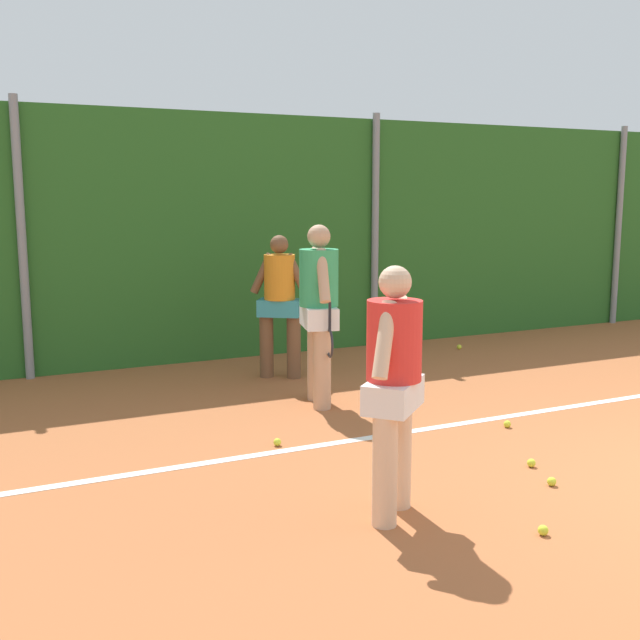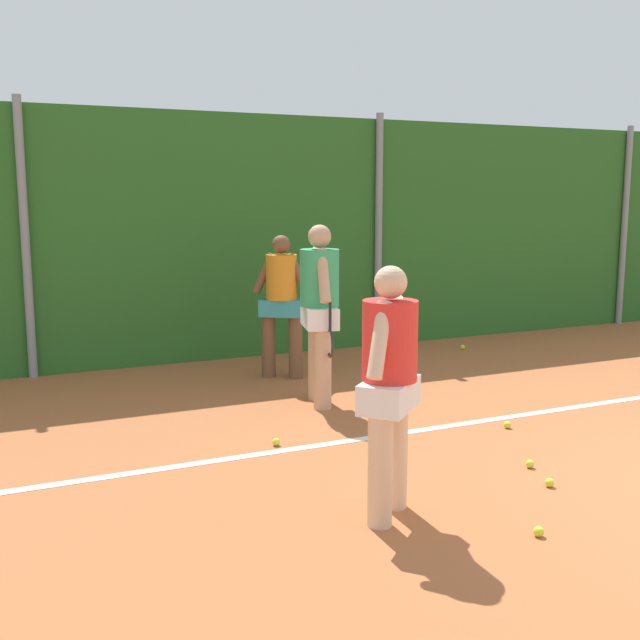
{
  "view_description": "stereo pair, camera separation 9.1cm",
  "coord_description": "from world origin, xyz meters",
  "px_view_note": "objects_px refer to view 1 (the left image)",
  "views": [
    {
      "loc": [
        -5.28,
        -3.09,
        2.1
      ],
      "look_at": [
        -2.25,
        3.25,
        0.96
      ],
      "focal_mm": 42.93,
      "sensor_mm": 36.0,
      "label": 1
    },
    {
      "loc": [
        -5.19,
        -3.13,
        2.1
      ],
      "look_at": [
        -2.25,
        3.25,
        0.96
      ],
      "focal_mm": 42.93,
      "sensor_mm": 36.0,
      "label": 2
    }
  ],
  "objects_px": {
    "tennis_ball_0": "(531,463)",
    "tennis_ball_7": "(459,347)",
    "player_midcourt": "(319,305)",
    "player_backcourt_far": "(280,298)",
    "player_foreground_near": "(394,378)",
    "tennis_ball_5": "(552,482)",
    "tennis_ball_4": "(277,442)",
    "tennis_ball_10": "(543,530)",
    "tennis_ball_8": "(507,424)"
  },
  "relations": [
    {
      "from": "tennis_ball_5",
      "to": "tennis_ball_4",
      "type": "bearing_deg",
      "value": 130.72
    },
    {
      "from": "tennis_ball_5",
      "to": "tennis_ball_7",
      "type": "distance_m",
      "value": 5.06
    },
    {
      "from": "player_backcourt_far",
      "to": "tennis_ball_7",
      "type": "height_order",
      "value": "player_backcourt_far"
    },
    {
      "from": "tennis_ball_0",
      "to": "tennis_ball_7",
      "type": "bearing_deg",
      "value": 61.1
    },
    {
      "from": "tennis_ball_0",
      "to": "tennis_ball_8",
      "type": "height_order",
      "value": "same"
    },
    {
      "from": "tennis_ball_8",
      "to": "tennis_ball_4",
      "type": "bearing_deg",
      "value": 168.51
    },
    {
      "from": "tennis_ball_4",
      "to": "player_foreground_near",
      "type": "bearing_deg",
      "value": -85.13
    },
    {
      "from": "tennis_ball_4",
      "to": "tennis_ball_8",
      "type": "xyz_separation_m",
      "value": [
        2.1,
        -0.43,
        0.0
      ]
    },
    {
      "from": "player_foreground_near",
      "to": "tennis_ball_0",
      "type": "distance_m",
      "value": 1.75
    },
    {
      "from": "tennis_ball_5",
      "to": "tennis_ball_10",
      "type": "height_order",
      "value": "same"
    },
    {
      "from": "tennis_ball_4",
      "to": "tennis_ball_8",
      "type": "distance_m",
      "value": 2.14
    },
    {
      "from": "player_backcourt_far",
      "to": "tennis_ball_4",
      "type": "relative_size",
      "value": 25.14
    },
    {
      "from": "player_midcourt",
      "to": "tennis_ball_4",
      "type": "bearing_deg",
      "value": -25.39
    },
    {
      "from": "tennis_ball_0",
      "to": "tennis_ball_4",
      "type": "bearing_deg",
      "value": 140.24
    },
    {
      "from": "player_foreground_near",
      "to": "tennis_ball_10",
      "type": "distance_m",
      "value": 1.33
    },
    {
      "from": "player_backcourt_far",
      "to": "tennis_ball_8",
      "type": "distance_m",
      "value": 3.07
    },
    {
      "from": "tennis_ball_5",
      "to": "tennis_ball_7",
      "type": "relative_size",
      "value": 1.0
    },
    {
      "from": "tennis_ball_7",
      "to": "tennis_ball_8",
      "type": "height_order",
      "value": "same"
    },
    {
      "from": "player_backcourt_far",
      "to": "tennis_ball_4",
      "type": "height_order",
      "value": "player_backcourt_far"
    },
    {
      "from": "player_backcourt_far",
      "to": "tennis_ball_5",
      "type": "xyz_separation_m",
      "value": [
        0.49,
        -3.99,
        -0.9
      ]
    },
    {
      "from": "player_foreground_near",
      "to": "tennis_ball_7",
      "type": "relative_size",
      "value": 25.24
    },
    {
      "from": "player_foreground_near",
      "to": "player_backcourt_far",
      "type": "xyz_separation_m",
      "value": [
        0.84,
        3.94,
        -0.0
      ]
    },
    {
      "from": "player_foreground_near",
      "to": "tennis_ball_5",
      "type": "relative_size",
      "value": 25.24
    },
    {
      "from": "player_foreground_near",
      "to": "tennis_ball_10",
      "type": "height_order",
      "value": "player_foreground_near"
    },
    {
      "from": "tennis_ball_10",
      "to": "tennis_ball_4",
      "type": "bearing_deg",
      "value": 109.92
    },
    {
      "from": "tennis_ball_4",
      "to": "tennis_ball_7",
      "type": "relative_size",
      "value": 1.0
    },
    {
      "from": "tennis_ball_7",
      "to": "tennis_ball_10",
      "type": "relative_size",
      "value": 1.0
    },
    {
      "from": "player_midcourt",
      "to": "tennis_ball_8",
      "type": "bearing_deg",
      "value": 54.47
    },
    {
      "from": "player_foreground_near",
      "to": "tennis_ball_5",
      "type": "bearing_deg",
      "value": 135.6
    },
    {
      "from": "player_midcourt",
      "to": "player_backcourt_far",
      "type": "xyz_separation_m",
      "value": [
        0.09,
        1.24,
        -0.09
      ]
    },
    {
      "from": "tennis_ball_4",
      "to": "tennis_ball_10",
      "type": "distance_m",
      "value": 2.47
    },
    {
      "from": "player_foreground_near",
      "to": "player_midcourt",
      "type": "bearing_deg",
      "value": -147.54
    },
    {
      "from": "tennis_ball_5",
      "to": "tennis_ball_8",
      "type": "distance_m",
      "value": 1.43
    },
    {
      "from": "player_backcourt_far",
      "to": "player_foreground_near",
      "type": "bearing_deg",
      "value": -67.38
    },
    {
      "from": "tennis_ball_4",
      "to": "tennis_ball_8",
      "type": "height_order",
      "value": "same"
    },
    {
      "from": "player_foreground_near",
      "to": "tennis_ball_7",
      "type": "bearing_deg",
      "value": -172.17
    },
    {
      "from": "tennis_ball_7",
      "to": "tennis_ball_8",
      "type": "xyz_separation_m",
      "value": [
        -1.76,
        -3.18,
        0.0
      ]
    },
    {
      "from": "player_midcourt",
      "to": "player_backcourt_far",
      "type": "height_order",
      "value": "player_midcourt"
    },
    {
      "from": "player_backcourt_far",
      "to": "tennis_ball_10",
      "type": "xyz_separation_m",
      "value": [
        -0.14,
        -4.61,
        -0.9
      ]
    },
    {
      "from": "tennis_ball_0",
      "to": "tennis_ball_8",
      "type": "xyz_separation_m",
      "value": [
        0.5,
        0.91,
        0.0
      ]
    },
    {
      "from": "tennis_ball_0",
      "to": "tennis_ball_5",
      "type": "bearing_deg",
      "value": -109.57
    },
    {
      "from": "player_foreground_near",
      "to": "tennis_ball_8",
      "type": "relative_size",
      "value": 25.24
    },
    {
      "from": "player_backcourt_far",
      "to": "tennis_ball_0",
      "type": "height_order",
      "value": "player_backcourt_far"
    },
    {
      "from": "tennis_ball_7",
      "to": "player_midcourt",
      "type": "bearing_deg",
      "value": -150.06
    },
    {
      "from": "tennis_ball_0",
      "to": "tennis_ball_10",
      "type": "xyz_separation_m",
      "value": [
        -0.76,
        -0.99,
        0.0
      ]
    },
    {
      "from": "player_midcourt",
      "to": "tennis_ball_7",
      "type": "distance_m",
      "value": 3.56
    },
    {
      "from": "tennis_ball_5",
      "to": "tennis_ball_8",
      "type": "relative_size",
      "value": 1.0
    },
    {
      "from": "tennis_ball_10",
      "to": "tennis_ball_5",
      "type": "bearing_deg",
      "value": 44.43
    },
    {
      "from": "player_midcourt",
      "to": "tennis_ball_7",
      "type": "bearing_deg",
      "value": 134.97
    },
    {
      "from": "player_foreground_near",
      "to": "player_midcourt",
      "type": "relative_size",
      "value": 0.92
    }
  ]
}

